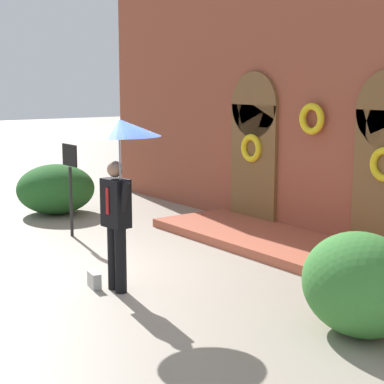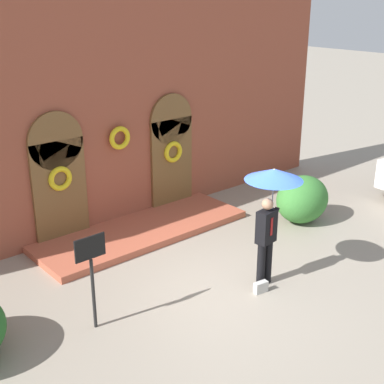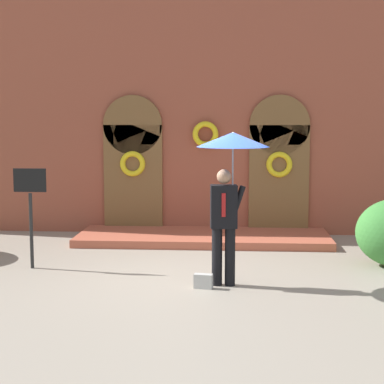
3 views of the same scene
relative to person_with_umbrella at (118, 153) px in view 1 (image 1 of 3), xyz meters
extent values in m
plane|color=gray|center=(-0.58, 0.39, -1.91)|extent=(80.00, 80.00, 0.00)
cube|color=brown|center=(-0.58, 4.59, 0.89)|extent=(14.00, 0.50, 5.60)
cube|color=brown|center=(-2.18, 4.30, -0.71)|extent=(1.30, 0.08, 2.40)
cylinder|color=brown|center=(-2.18, 4.30, 0.49)|extent=(1.30, 0.08, 1.30)
torus|color=yellow|center=(-2.18, 4.23, -0.36)|extent=(0.56, 0.12, 0.56)
torus|color=yellow|center=(-0.58, 4.23, 0.29)|extent=(0.56, 0.12, 0.56)
cube|color=#AA523A|center=(-0.58, 3.44, -1.83)|extent=(5.20, 1.80, 0.16)
cylinder|color=black|center=(-0.20, 0.00, -1.46)|extent=(0.16, 0.16, 0.90)
cylinder|color=black|center=(0.00, 0.00, -1.46)|extent=(0.16, 0.16, 0.90)
cube|color=black|center=(-0.10, 0.00, -0.68)|extent=(0.42, 0.28, 0.66)
cube|color=#A51919|center=(-0.10, -0.13, -0.64)|extent=(0.06, 0.02, 0.36)
sphere|color=#A87A5B|center=(-0.10, 0.00, -0.22)|extent=(0.22, 0.22, 0.22)
cylinder|color=black|center=(0.12, 0.00, -0.58)|extent=(0.22, 0.09, 0.46)
cylinder|color=gray|center=(0.03, 0.00, -0.26)|extent=(0.02, 0.02, 0.98)
cone|color=#284CB7|center=(0.03, 0.00, 0.34)|extent=(1.10, 1.10, 0.22)
cone|color=white|center=(0.03, 0.00, 0.35)|extent=(0.61, 0.60, 0.20)
cube|color=#B7B7B2|center=(-0.40, -0.20, -1.80)|extent=(0.30, 0.16, 0.22)
cylinder|color=black|center=(-3.40, 0.89, -1.26)|extent=(0.06, 0.06, 1.30)
cube|color=black|center=(-3.40, 0.89, -0.39)|extent=(0.56, 0.03, 0.40)
ellipsoid|color=#235B23|center=(-5.55, 1.54, -1.37)|extent=(1.65, 1.69, 1.08)
ellipsoid|color=#387A33|center=(2.88, 1.45, -1.32)|extent=(1.43, 1.17, 1.19)
camera|label=1|loc=(7.37, -4.15, 0.91)|focal=60.00mm
camera|label=2|loc=(-7.23, -6.13, 3.53)|focal=50.00mm
camera|label=3|loc=(0.08, -9.68, 0.71)|focal=60.00mm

